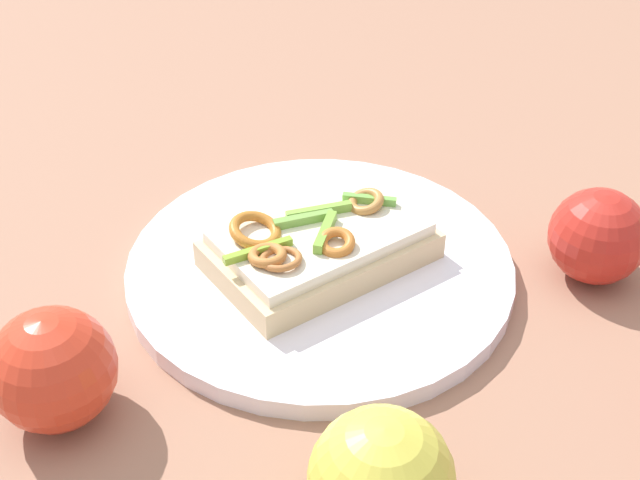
# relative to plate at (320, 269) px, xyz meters

# --- Properties ---
(ground_plane) EXTENTS (2.00, 2.00, 0.00)m
(ground_plane) POSITION_rel_plate_xyz_m (0.00, 0.00, -0.01)
(ground_plane) COLOR #986A52
(ground_plane) RESTS_ON ground
(plate) EXTENTS (0.30, 0.30, 0.02)m
(plate) POSITION_rel_plate_xyz_m (0.00, 0.00, 0.00)
(plate) COLOR white
(plate) RESTS_ON ground_plane
(sandwich) EXTENTS (0.19, 0.17, 0.05)m
(sandwich) POSITION_rel_plate_xyz_m (-0.00, 0.00, 0.02)
(sandwich) COLOR beige
(sandwich) RESTS_ON plate
(apple_0) EXTENTS (0.12, 0.12, 0.08)m
(apple_0) POSITION_rel_plate_xyz_m (-0.19, -0.13, 0.03)
(apple_0) COLOR gold
(apple_0) RESTS_ON ground_plane
(apple_1) EXTENTS (0.09, 0.09, 0.08)m
(apple_1) POSITION_rel_plate_xyz_m (-0.20, 0.09, 0.03)
(apple_1) COLOR red
(apple_1) RESTS_ON ground_plane
(apple_3) EXTENTS (0.10, 0.10, 0.07)m
(apple_3) POSITION_rel_plate_xyz_m (0.10, -0.19, 0.03)
(apple_3) COLOR red
(apple_3) RESTS_ON ground_plane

